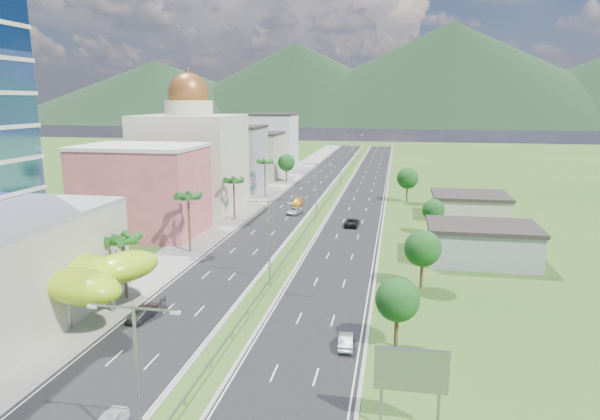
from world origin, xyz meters
The scene contains 35 objects.
ground centered at (0.00, 0.00, 0.00)m, with size 500.00×500.00×0.00m, color #2D5119.
road_left centered at (-7.50, 90.00, 0.02)m, with size 11.00×260.00×0.04m, color black.
road_right centered at (7.50, 90.00, 0.02)m, with size 11.00×260.00×0.04m, color black.
sidewalk_left centered at (-17.00, 90.00, 0.06)m, with size 7.00×260.00×0.12m, color gray.
median_guardrail centered at (0.00, 71.99, 0.62)m, with size 0.10×216.06×0.76m.
streetlight_median_a centered at (0.00, -25.00, 6.75)m, with size 6.04×0.25×11.00m.
streetlight_median_b centered at (0.00, 10.00, 6.75)m, with size 6.04×0.25×11.00m.
streetlight_median_c centered at (0.00, 50.00, 6.75)m, with size 6.04×0.25×11.00m.
streetlight_median_d centered at (0.00, 95.00, 6.75)m, with size 6.04×0.25×11.00m.
streetlight_median_e centered at (0.00, 140.00, 6.75)m, with size 6.04×0.25×11.00m.
lime_canopy centered at (-20.00, -4.00, 4.99)m, with size 18.00×15.00×7.40m.
pink_shophouse centered at (-28.00, 32.00, 7.50)m, with size 20.00×15.00×15.00m, color #B74B5F.
domed_building centered at (-28.00, 55.00, 11.35)m, with size 20.00×20.00×28.70m.
midrise_grey centered at (-27.00, 80.00, 8.00)m, with size 16.00×15.00×16.00m, color gray.
midrise_beige centered at (-27.00, 102.00, 6.50)m, with size 16.00×15.00×13.00m, color #B4AD94.
midrise_white centered at (-27.00, 125.00, 9.00)m, with size 16.00×15.00×18.00m, color silver.
billboard centered at (17.00, -18.00, 4.42)m, with size 5.20×0.35×6.20m.
shed_near centered at (28.00, 25.00, 2.50)m, with size 15.00×10.00×5.00m, color gray.
shed_far centered at (30.00, 55.00, 2.20)m, with size 14.00×12.00×4.40m, color #B4AD94.
palm_tree_b centered at (-15.50, 2.00, 7.06)m, with size 3.60×3.60×8.10m.
palm_tree_c centered at (-15.50, 22.00, 8.50)m, with size 3.60×3.60×9.60m.
palm_tree_d centered at (-15.50, 45.00, 7.54)m, with size 3.60×3.60×8.60m.
palm_tree_e centered at (-15.50, 70.00, 8.31)m, with size 3.60×3.60×9.40m.
leafy_tree_lfar centered at (-15.50, 95.00, 5.58)m, with size 4.90×4.90×8.05m.
leafy_tree_ra centered at (16.00, -5.00, 4.78)m, with size 4.20×4.20×6.90m.
leafy_tree_rb centered at (19.00, 12.00, 5.18)m, with size 4.55×4.55×7.47m.
leafy_tree_rc centered at (22.00, 40.00, 4.37)m, with size 3.85×3.85×6.33m.
leafy_tree_rd centered at (18.00, 70.00, 5.58)m, with size 4.90×4.90×8.05m.
mountain_ridge centered at (60.00, 450.00, 0.00)m, with size 860.00×140.00×90.00m, color black, non-canonical shape.
car_dark_left centered at (-10.81, -3.45, 0.70)m, with size 1.41×4.03×1.33m, color black.
car_silver_mid_left centered at (-4.92, 52.40, 0.73)m, with size 2.28×4.94×1.37m, color #B0B2B8.
car_yellow_far_left centered at (-6.04, 61.65, 0.74)m, with size 1.97×4.85×1.41m, color #F1A41C.
car_silver_right centered at (11.30, -5.98, 0.68)m, with size 1.36×3.89×1.28m, color #9EA0A5.
car_dark_far_right centered at (7.59, 43.90, 0.77)m, with size 2.43×5.28×1.47m, color black.
motorcycle centered at (-10.64, 1.32, 0.65)m, with size 0.58×1.91×1.22m, color black.
Camera 1 is at (15.48, -53.26, 23.24)m, focal length 32.00 mm.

